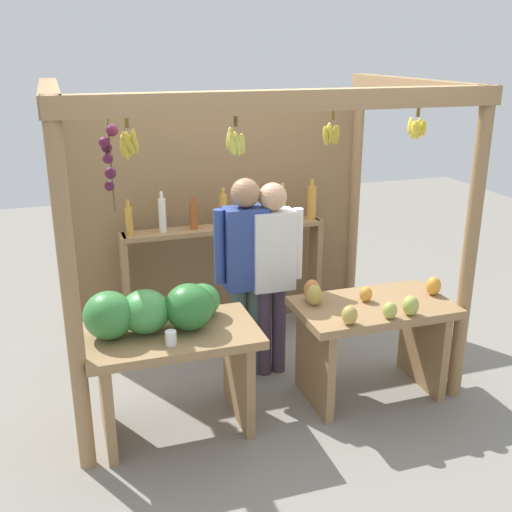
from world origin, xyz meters
TOP-DOWN VIEW (x-y plane):
  - ground_plane at (0.00, 0.00)m, footprint 12.00×12.00m
  - market_stall at (-0.01, 0.37)m, footprint 2.76×1.85m
  - fruit_counter_left at (-0.77, -0.62)m, footprint 1.14×0.65m
  - fruit_counter_right at (0.71, -0.66)m, footprint 1.11×0.65m
  - bottle_shelf_unit at (0.01, 0.65)m, footprint 1.77×0.22m
  - vendor_man at (-0.06, -0.10)m, footprint 0.48×0.21m
  - vendor_woman at (0.14, -0.13)m, footprint 0.48×0.21m

SIDE VIEW (x-z plane):
  - ground_plane at x=0.00m, z-range 0.00..0.00m
  - fruit_counter_right at x=0.71m, z-range 0.10..0.98m
  - fruit_counter_left at x=-0.77m, z-range 0.18..1.21m
  - bottle_shelf_unit at x=0.01m, z-range 0.12..1.47m
  - vendor_woman at x=0.14m, z-range 0.15..1.67m
  - vendor_man at x=-0.06m, z-range 0.15..1.72m
  - market_stall at x=-0.01m, z-range 0.20..2.42m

